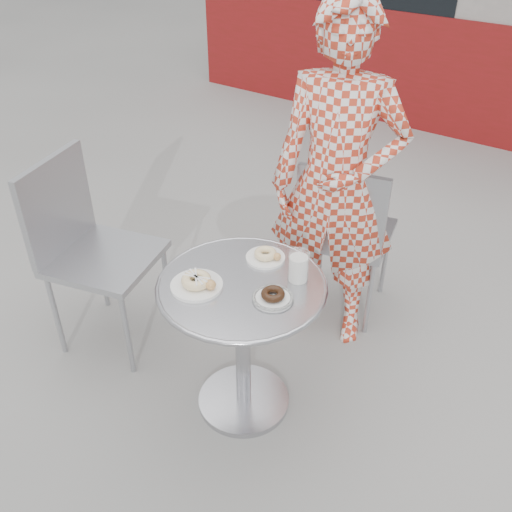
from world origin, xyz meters
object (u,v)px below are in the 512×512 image
Objects in this scene: chair_far at (344,263)px; plate_near at (197,283)px; plate_far at (266,256)px; plate_checker at (273,297)px; bistro_table at (242,316)px; milk_cup at (298,267)px; chair_left at (109,290)px; seated_person at (337,185)px.

chair_far is 1.11m from plate_near.
plate_near is (-0.12, -0.31, 0.01)m from plate_far.
plate_far is 0.27m from plate_checker.
bistro_table is 0.27m from plate_far.
chair_far is 0.89m from milk_cup.
chair_left reaches higher than plate_near.
milk_cup is at bearing 84.77° from plate_checker.
bistro_table is 0.76× the size of chair_far.
plate_far is (0.81, 0.20, 0.41)m from chair_left.
chair_far is 4.45× the size of plate_near.
seated_person reaches higher than plate_near.
seated_person reaches higher than bistro_table.
seated_person is at bearing 86.21° from bistro_table.
milk_cup is at bearing -94.23° from seated_person.
milk_cup reaches higher than plate_near.
chair_left is 0.93m from plate_far.
chair_left is at bearing 170.98° from plate_near.
seated_person is 0.52m from plate_far.
plate_checker is (0.29, 0.10, -0.01)m from plate_near.
plate_far is 1.27× the size of milk_cup.
chair_far reaches higher than plate_far.
plate_checker is 0.17m from milk_cup.
plate_near is at bearing -113.11° from chair_left.
chair_left reaches higher than chair_far.
plate_near is at bearing -138.60° from milk_cup.
chair_far reaches higher than plate_checker.
plate_near reaches higher than bistro_table.
seated_person is 0.72m from plate_checker.
milk_cup is at bearing 41.08° from bistro_table.
chair_left is 6.13× the size of plate_checker.
milk_cup is (0.12, -0.54, -0.09)m from seated_person.
seated_person is 10.19× the size of plate_far.
milk_cup reaches higher than bistro_table.
plate_checker is (0.17, -0.21, -0.00)m from plate_far.
plate_far is 0.20m from milk_cup.
plate_checker is 1.22× the size of milk_cup.
chair_left is 1.06m from plate_checker.
seated_person reaches higher than plate_checker.
chair_far reaches higher than plate_near.
bistro_table is at bearing -138.92° from milk_cup.
bistro_table is 0.85m from chair_left.
plate_near is at bearing 69.19° from chair_far.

